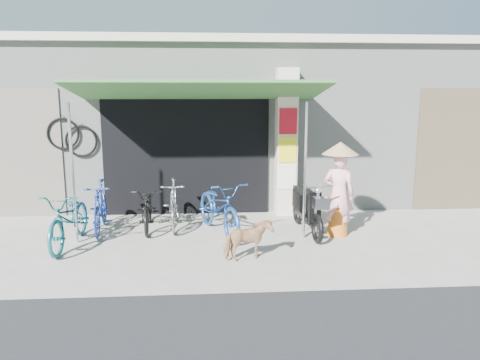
{
  "coord_description": "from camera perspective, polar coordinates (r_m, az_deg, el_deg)",
  "views": [
    {
      "loc": [
        -0.76,
        -7.05,
        2.51
      ],
      "look_at": [
        -0.2,
        1.0,
        1.0
      ],
      "focal_mm": 35.0,
      "sensor_mm": 36.0,
      "label": 1
    }
  ],
  "objects": [
    {
      "name": "ground",
      "position": [
        7.53,
        2.08,
        -8.9
      ],
      "size": [
        80.0,
        80.0,
        0.0
      ],
      "primitive_type": "plane",
      "color": "#A9A398",
      "rests_on": "ground"
    },
    {
      "name": "bicycle_shop",
      "position": [
        12.19,
        -0.43,
        7.43
      ],
      "size": [
        12.3,
        5.3,
        3.66
      ],
      "color": "#9CA098",
      "rests_on": "ground"
    },
    {
      "name": "shop_pillar",
      "position": [
        9.69,
        5.62,
        4.55
      ],
      "size": [
        0.42,
        0.44,
        3.0
      ],
      "color": "beige",
      "rests_on": "ground"
    },
    {
      "name": "awning",
      "position": [
        8.68,
        -5.02,
        10.58
      ],
      "size": [
        4.6,
        1.88,
        2.72
      ],
      "color": "#31642D",
      "rests_on": "ground"
    },
    {
      "name": "neighbour_right",
      "position": [
        11.3,
        26.75,
        3.32
      ],
      "size": [
        2.6,
        0.06,
        2.6
      ],
      "primitive_type": "cube",
      "color": "brown",
      "rests_on": "ground"
    },
    {
      "name": "bike_teal",
      "position": [
        8.24,
        -20.06,
        -4.4
      ],
      "size": [
        0.71,
        1.82,
        0.94
      ],
      "primitive_type": "imported",
      "rotation": [
        0.0,
        0.0,
        -0.05
      ],
      "color": "#17616A",
      "rests_on": "ground"
    },
    {
      "name": "bike_blue",
      "position": [
        8.87,
        -16.68,
        -3.16
      ],
      "size": [
        0.58,
        1.59,
        0.94
      ],
      "primitive_type": "imported",
      "rotation": [
        0.0,
        0.0,
        0.09
      ],
      "color": "#203B96",
      "rests_on": "ground"
    },
    {
      "name": "bike_black",
      "position": [
        8.87,
        -11.1,
        -3.33
      ],
      "size": [
        0.65,
        1.58,
        0.81
      ],
      "primitive_type": "imported",
      "rotation": [
        0.0,
        0.0,
        0.07
      ],
      "color": "black",
      "rests_on": "ground"
    },
    {
      "name": "bike_silver",
      "position": [
        8.88,
        -8.09,
        -2.88
      ],
      "size": [
        0.49,
        1.54,
        0.92
      ],
      "primitive_type": "imported",
      "rotation": [
        0.0,
        0.0,
        0.04
      ],
      "color": "#A5A6AA",
      "rests_on": "ground"
    },
    {
      "name": "bike_navy",
      "position": [
        8.39,
        -2.55,
        -3.3
      ],
      "size": [
        1.25,
        2.0,
        0.99
      ],
      "primitive_type": "imported",
      "rotation": [
        0.0,
        0.0,
        0.34
      ],
      "color": "navy",
      "rests_on": "ground"
    },
    {
      "name": "street_dog",
      "position": [
        7.13,
        0.96,
        -7.35
      ],
      "size": [
        0.82,
        0.58,
        0.63
      ],
      "primitive_type": "imported",
      "rotation": [
        0.0,
        0.0,
        1.94
      ],
      "color": "tan",
      "rests_on": "ground"
    },
    {
      "name": "moped",
      "position": [
        8.57,
        8.11,
        -3.45
      ],
      "size": [
        0.49,
        1.73,
        0.98
      ],
      "rotation": [
        0.0,
        0.0,
        0.08
      ],
      "color": "black",
      "rests_on": "ground"
    },
    {
      "name": "nun",
      "position": [
        8.43,
        11.96,
        -1.1
      ],
      "size": [
        0.64,
        0.64,
        1.67
      ],
      "rotation": [
        0.0,
        0.0,
        2.74
      ],
      "color": "#F8A7AE",
      "rests_on": "ground"
    }
  ]
}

